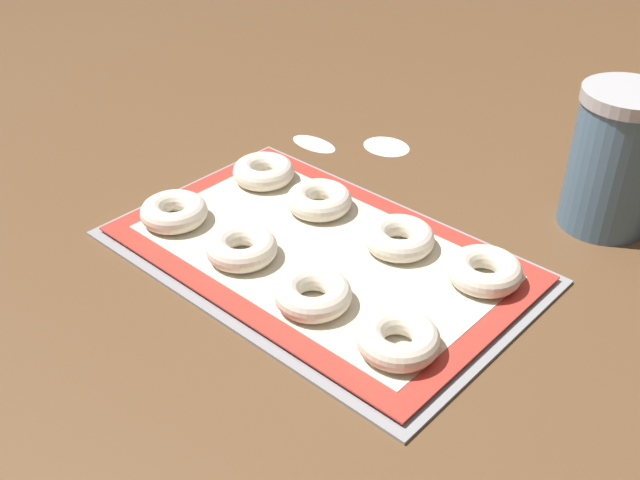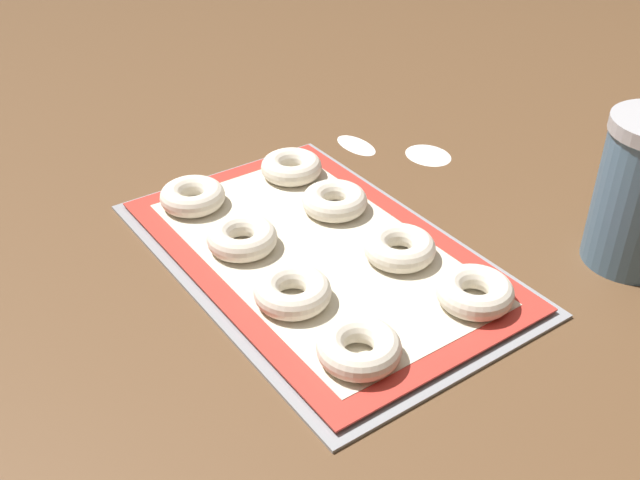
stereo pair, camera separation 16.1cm
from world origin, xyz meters
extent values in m
plane|color=brown|center=(0.00, 0.00, 0.00)|extent=(2.80, 2.80, 0.00)
cube|color=#93969B|center=(0.01, 0.00, 0.00)|extent=(0.51, 0.32, 0.01)
cube|color=red|center=(0.01, 0.00, 0.01)|extent=(0.48, 0.30, 0.00)
cube|color=beige|center=(0.01, 0.00, 0.01)|extent=(0.43, 0.25, 0.00)
torus|color=silver|center=(-0.17, -0.08, 0.03)|extent=(0.09, 0.09, 0.03)
torus|color=silver|center=(-0.05, -0.07, 0.03)|extent=(0.09, 0.09, 0.03)
torus|color=silver|center=(0.08, -0.08, 0.03)|extent=(0.09, 0.09, 0.03)
torus|color=silver|center=(0.19, -0.08, 0.03)|extent=(0.09, 0.09, 0.03)
torus|color=silver|center=(-0.16, 0.07, 0.03)|extent=(0.09, 0.09, 0.03)
torus|color=silver|center=(-0.05, 0.07, 0.03)|extent=(0.09, 0.09, 0.03)
torus|color=silver|center=(0.08, 0.07, 0.03)|extent=(0.09, 0.09, 0.03)
torus|color=silver|center=(0.19, 0.08, 0.03)|extent=(0.09, 0.09, 0.03)
ellipsoid|color=white|center=(-0.11, 0.29, 0.00)|extent=(0.08, 0.06, 0.00)
ellipsoid|color=white|center=(-0.20, 0.22, 0.00)|extent=(0.08, 0.04, 0.00)
camera|label=1|loc=(0.51, -0.55, 0.53)|focal=42.00mm
camera|label=2|loc=(0.62, -0.43, 0.53)|focal=42.00mm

